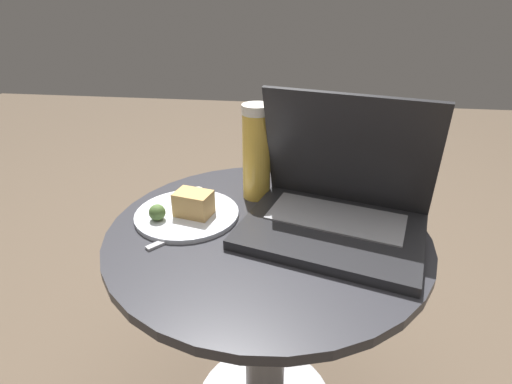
# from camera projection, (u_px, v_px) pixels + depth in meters

# --- Properties ---
(table) EXTENTS (0.59, 0.59, 0.50)m
(table) POSITION_uv_depth(u_px,v_px,m) (266.00, 291.00, 0.81)
(table) COLOR #9E9EA3
(table) RESTS_ON ground_plane
(napkin) EXTENTS (0.17, 0.15, 0.00)m
(napkin) POSITION_uv_depth(u_px,v_px,m) (182.00, 212.00, 0.79)
(napkin) COLOR silver
(napkin) RESTS_ON table
(laptop) EXTENTS (0.37, 0.31, 0.24)m
(laptop) POSITION_uv_depth(u_px,v_px,m) (337.00, 204.00, 0.72)
(laptop) COLOR #232326
(laptop) RESTS_ON table
(beer_glass) EXTENTS (0.06, 0.06, 0.20)m
(beer_glass) POSITION_uv_depth(u_px,v_px,m) (257.00, 152.00, 0.81)
(beer_glass) COLOR gold
(beer_glass) RESTS_ON table
(snack_plate) EXTENTS (0.20, 0.20, 0.06)m
(snack_plate) POSITION_uv_depth(u_px,v_px,m) (188.00, 210.00, 0.77)
(snack_plate) COLOR silver
(snack_plate) RESTS_ON table
(fork) EXTENTS (0.14, 0.16, 0.00)m
(fork) POSITION_uv_depth(u_px,v_px,m) (200.00, 226.00, 0.74)
(fork) COLOR #B2B2B7
(fork) RESTS_ON table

